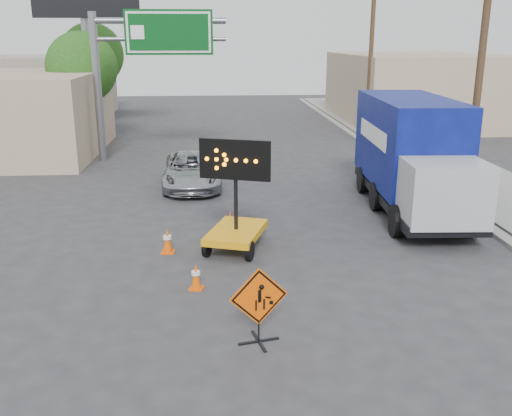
{
  "coord_description": "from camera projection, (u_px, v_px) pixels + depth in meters",
  "views": [
    {
      "loc": [
        -1.19,
        -9.44,
        5.65
      ],
      "look_at": [
        -0.19,
        3.73,
        1.7
      ],
      "focal_mm": 40.0,
      "sensor_mm": 36.0,
      "label": 1
    }
  ],
  "objects": [
    {
      "name": "pickup_truck",
      "position": [
        192.0,
        170.0,
        22.4
      ],
      "size": [
        2.27,
        4.79,
        1.32
      ],
      "primitive_type": "imported",
      "rotation": [
        0.0,
        0.0,
        0.02
      ],
      "color": "#A2A5A8",
      "rests_on": "ground"
    },
    {
      "name": "cone_c",
      "position": [
        230.0,
        222.0,
        17.09
      ],
      "size": [
        0.46,
        0.46,
        0.7
      ],
      "rotation": [
        0.0,
        0.0,
        -0.39
      ],
      "color": "#E55104",
      "rests_on": "ground"
    },
    {
      "name": "tree_left_far",
      "position": [
        92.0,
        55.0,
        37.41
      ],
      "size": [
        4.1,
        4.1,
        6.66
      ],
      "color": "#4B3820",
      "rests_on": "ground"
    },
    {
      "name": "billboard",
      "position": [
        86.0,
        7.0,
        32.73
      ],
      "size": [
        6.1,
        0.54,
        9.85
      ],
      "color": "slate",
      "rests_on": "ground"
    },
    {
      "name": "construction_sign",
      "position": [
        259.0,
        304.0,
        10.8
      ],
      "size": [
        1.14,
        0.82,
        1.55
      ],
      "rotation": [
        0.0,
        0.0,
        0.23
      ],
      "color": "black",
      "rests_on": "ground"
    },
    {
      "name": "box_truck",
      "position": [
        412.0,
        161.0,
        19.01
      ],
      "size": [
        2.87,
        8.0,
        3.74
      ],
      "rotation": [
        0.0,
        0.0,
        -0.06
      ],
      "color": "black",
      "rests_on": "ground"
    },
    {
      "name": "storefront_left_far",
      "position": [
        22.0,
        87.0,
        41.49
      ],
      "size": [
        12.0,
        10.0,
        4.4
      ],
      "primitive_type": "cube",
      "color": "gray",
      "rests_on": "ground"
    },
    {
      "name": "cone_b",
      "position": [
        167.0,
        241.0,
        15.53
      ],
      "size": [
        0.38,
        0.38,
        0.7
      ],
      "rotation": [
        0.0,
        0.0,
        -0.09
      ],
      "color": "#E55104",
      "rests_on": "ground"
    },
    {
      "name": "utility_pole_far",
      "position": [
        371.0,
        55.0,
        32.89
      ],
      "size": [
        1.8,
        0.26,
        9.0
      ],
      "color": "#4B3820",
      "rests_on": "ground"
    },
    {
      "name": "tree_left_near",
      "position": [
        82.0,
        67.0,
        29.97
      ],
      "size": [
        3.71,
        3.71,
        6.03
      ],
      "color": "#4B3820",
      "rests_on": "ground"
    },
    {
      "name": "ground",
      "position": [
        281.0,
        351.0,
        10.72
      ],
      "size": [
        100.0,
        100.0,
        0.0
      ],
      "primitive_type": "plane",
      "color": "#2D2D30",
      "rests_on": "ground"
    },
    {
      "name": "cone_a",
      "position": [
        196.0,
        276.0,
        13.29
      ],
      "size": [
        0.39,
        0.39,
        0.63
      ],
      "rotation": [
        0.0,
        0.0,
        -0.26
      ],
      "color": "#E55104",
      "rests_on": "ground"
    },
    {
      "name": "sidewalk_right",
      "position": [
        451.0,
        167.0,
        25.72
      ],
      "size": [
        4.0,
        60.0,
        0.15
      ],
      "primitive_type": "cube",
      "color": "gray",
      "rests_on": "ground"
    },
    {
      "name": "curb_right",
      "position": [
        401.0,
        168.0,
        25.56
      ],
      "size": [
        0.4,
        60.0,
        0.12
      ],
      "primitive_type": "cube",
      "color": "gray",
      "rests_on": "ground"
    },
    {
      "name": "building_right_far",
      "position": [
        416.0,
        88.0,
        39.67
      ],
      "size": [
        10.0,
        14.0,
        4.6
      ],
      "primitive_type": "cube",
      "color": "tan",
      "rests_on": "ground"
    },
    {
      "name": "arrow_board",
      "position": [
        236.0,
        225.0,
        15.72
      ],
      "size": [
        1.93,
        2.47,
        3.09
      ],
      "rotation": [
        0.0,
        0.0,
        -0.33
      ],
      "color": "orange",
      "rests_on": "ground"
    },
    {
      "name": "utility_pole_near",
      "position": [
        480.0,
        67.0,
        19.51
      ],
      "size": [
        1.8,
        0.26,
        9.0
      ],
      "color": "#4B3820",
      "rests_on": "ground"
    },
    {
      "name": "highway_gantry",
      "position": [
        140.0,
        51.0,
        26.1
      ],
      "size": [
        6.18,
        0.38,
        6.9
      ],
      "color": "slate",
      "rests_on": "ground"
    }
  ]
}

